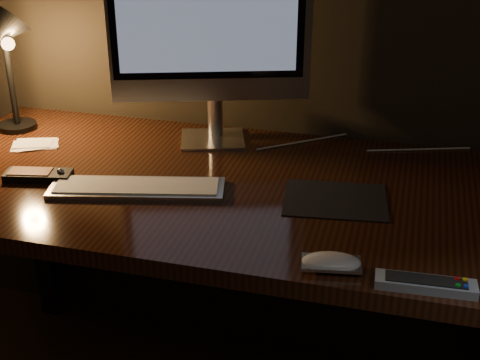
% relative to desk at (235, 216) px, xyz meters
% --- Properties ---
extents(desk, '(1.60, 0.75, 0.75)m').
position_rel_desk_xyz_m(desk, '(0.00, 0.00, 0.00)').
color(desk, '#33170B').
rests_on(desk, ground).
extents(monitor, '(0.52, 0.21, 0.56)m').
position_rel_desk_xyz_m(monitor, '(-0.12, 0.18, 0.46)').
color(monitor, silver).
rests_on(monitor, desk).
extents(keyboard, '(0.43, 0.21, 0.02)m').
position_rel_desk_xyz_m(keyboard, '(-0.20, -0.16, 0.14)').
color(keyboard, silver).
rests_on(keyboard, desk).
extents(mousepad, '(0.26, 0.22, 0.00)m').
position_rel_desk_xyz_m(mousepad, '(0.27, -0.09, 0.13)').
color(mousepad, black).
rests_on(mousepad, desk).
extents(mouse, '(0.12, 0.08, 0.02)m').
position_rel_desk_xyz_m(mouse, '(0.30, -0.38, 0.14)').
color(mouse, white).
rests_on(mouse, desk).
extents(media_remote, '(0.17, 0.09, 0.03)m').
position_rel_desk_xyz_m(media_remote, '(-0.46, -0.17, 0.14)').
color(media_remote, black).
rests_on(media_remote, desk).
extents(tv_remote, '(0.19, 0.06, 0.02)m').
position_rel_desk_xyz_m(tv_remote, '(0.48, -0.41, 0.14)').
color(tv_remote, gray).
rests_on(tv_remote, desk).
extents(papers, '(0.15, 0.13, 0.01)m').
position_rel_desk_xyz_m(papers, '(-0.58, 0.02, 0.13)').
color(papers, white).
rests_on(papers, desk).
extents(desk_lamp, '(0.18, 0.19, 0.37)m').
position_rel_desk_xyz_m(desk_lamp, '(-0.67, 0.10, 0.38)').
color(desk_lamp, black).
rests_on(desk_lamp, desk).
extents(cable, '(0.53, 0.27, 0.01)m').
position_rel_desk_xyz_m(cable, '(0.29, 0.24, 0.13)').
color(cable, white).
rests_on(cable, desk).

